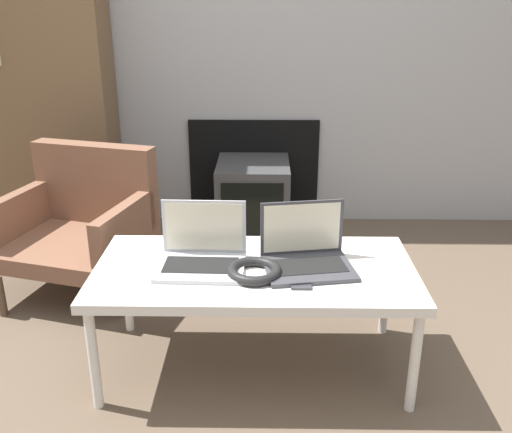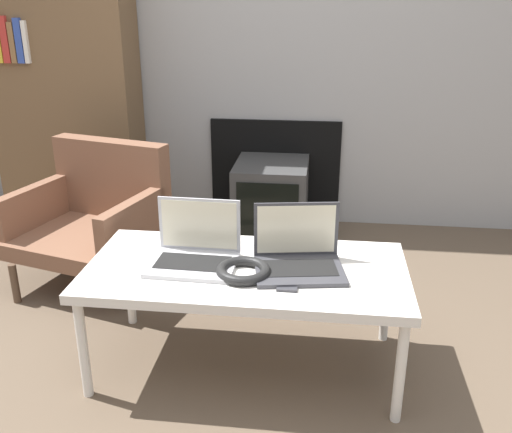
{
  "view_description": "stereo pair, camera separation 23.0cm",
  "coord_description": "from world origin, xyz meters",
  "px_view_note": "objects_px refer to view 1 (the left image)",
  "views": [
    {
      "loc": [
        0.04,
        -1.51,
        1.36
      ],
      "look_at": [
        0.0,
        0.67,
        0.51
      ],
      "focal_mm": 40.0,
      "sensor_mm": 36.0,
      "label": 1
    },
    {
      "loc": [
        0.26,
        -1.49,
        1.36
      ],
      "look_at": [
        0.0,
        0.67,
        0.51
      ],
      "focal_mm": 40.0,
      "sensor_mm": 36.0,
      "label": 2
    }
  ],
  "objects_px": {
    "laptop_left": "(202,253)",
    "tv": "(253,199)",
    "phone": "(300,280)",
    "headphones": "(256,271)",
    "armchair": "(82,218)",
    "laptop_right": "(306,253)"
  },
  "relations": [
    {
      "from": "laptop_left",
      "to": "tv",
      "type": "xyz_separation_m",
      "value": [
        0.16,
        1.3,
        -0.25
      ]
    },
    {
      "from": "tv",
      "to": "phone",
      "type": "bearing_deg",
      "value": -82.25
    },
    {
      "from": "headphones",
      "to": "armchair",
      "type": "distance_m",
      "value": 1.15
    },
    {
      "from": "laptop_left",
      "to": "phone",
      "type": "relative_size",
      "value": 2.45
    },
    {
      "from": "laptop_left",
      "to": "phone",
      "type": "height_order",
      "value": "laptop_left"
    },
    {
      "from": "laptop_left",
      "to": "phone",
      "type": "distance_m",
      "value": 0.38
    },
    {
      "from": "phone",
      "to": "tv",
      "type": "relative_size",
      "value": 0.28
    },
    {
      "from": "armchair",
      "to": "tv",
      "type": "bearing_deg",
      "value": 52.89
    },
    {
      "from": "laptop_right",
      "to": "armchair",
      "type": "bearing_deg",
      "value": 137.88
    },
    {
      "from": "laptop_left",
      "to": "headphones",
      "type": "xyz_separation_m",
      "value": [
        0.2,
        -0.09,
        -0.03
      ]
    },
    {
      "from": "tv",
      "to": "armchair",
      "type": "bearing_deg",
      "value": -142.39
    },
    {
      "from": "laptop_left",
      "to": "armchair",
      "type": "height_order",
      "value": "armchair"
    },
    {
      "from": "phone",
      "to": "tv",
      "type": "xyz_separation_m",
      "value": [
        -0.2,
        1.43,
        -0.21
      ]
    },
    {
      "from": "armchair",
      "to": "laptop_left",
      "type": "bearing_deg",
      "value": -30.01
    },
    {
      "from": "headphones",
      "to": "tv",
      "type": "xyz_separation_m",
      "value": [
        -0.04,
        1.39,
        -0.22
      ]
    },
    {
      "from": "phone",
      "to": "armchair",
      "type": "relative_size",
      "value": 0.17
    },
    {
      "from": "phone",
      "to": "laptop_right",
      "type": "bearing_deg",
      "value": 78.3
    },
    {
      "from": "laptop_right",
      "to": "armchair",
      "type": "relative_size",
      "value": 0.46
    },
    {
      "from": "tv",
      "to": "laptop_right",
      "type": "bearing_deg",
      "value": -80.32
    },
    {
      "from": "laptop_right",
      "to": "armchair",
      "type": "xyz_separation_m",
      "value": [
        -1.04,
        0.67,
        -0.13
      ]
    },
    {
      "from": "tv",
      "to": "armchair",
      "type": "distance_m",
      "value": 1.05
    },
    {
      "from": "laptop_left",
      "to": "headphones",
      "type": "bearing_deg",
      "value": -22.94
    }
  ]
}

